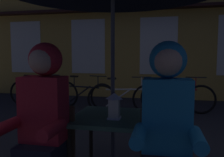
% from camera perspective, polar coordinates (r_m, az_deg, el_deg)
% --- Properties ---
extents(cafe_table, '(0.72, 0.72, 0.74)m').
position_cam_1_polar(cafe_table, '(2.23, 0.18, -11.54)').
color(cafe_table, '#42664C').
rests_on(cafe_table, ground_plane).
extents(lantern, '(0.11, 0.11, 0.23)m').
position_cam_1_polar(lantern, '(2.06, 0.55, -6.53)').
color(lantern, white).
rests_on(lantern, cafe_table).
extents(chair_left, '(0.40, 0.40, 0.87)m').
position_cam_1_polar(chair_left, '(2.10, -15.55, -17.10)').
color(chair_left, '#513823').
rests_on(chair_left, ground_plane).
extents(person_left_hooded, '(0.45, 0.56, 1.40)m').
position_cam_1_polar(person_left_hooded, '(1.95, -16.60, -7.92)').
color(person_left_hooded, black).
rests_on(person_left_hooded, ground_plane).
extents(person_right_hooded, '(0.45, 0.56, 1.40)m').
position_cam_1_polar(person_right_hooded, '(1.72, 13.23, -9.61)').
color(person_right_hooded, black).
rests_on(person_right_hooded, ground_plane).
extents(bicycle_nearest, '(1.68, 0.11, 0.84)m').
position_cam_1_polar(bicycle_nearest, '(6.34, -17.54, -3.40)').
color(bicycle_nearest, black).
rests_on(bicycle_nearest, ground_plane).
extents(bicycle_second, '(1.65, 0.42, 0.84)m').
position_cam_1_polar(bicycle_second, '(5.80, -6.84, -3.99)').
color(bicycle_second, black).
rests_on(bicycle_second, ground_plane).
extents(bicycle_third, '(1.65, 0.41, 0.84)m').
position_cam_1_polar(bicycle_third, '(5.33, 2.98, -4.78)').
color(bicycle_third, black).
rests_on(bicycle_third, ground_plane).
extents(bicycle_fourth, '(1.68, 0.08, 0.84)m').
position_cam_1_polar(bicycle_fourth, '(5.55, 15.60, -4.57)').
color(bicycle_fourth, black).
rests_on(bicycle_fourth, ground_plane).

